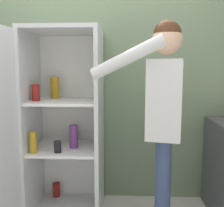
% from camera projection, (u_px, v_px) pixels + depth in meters
% --- Properties ---
extents(wall_back, '(7.00, 0.06, 2.55)m').
position_uv_depth(wall_back, '(88.00, 80.00, 2.76)').
color(wall_back, gray).
rests_on(wall_back, ground_plane).
extents(refrigerator, '(0.85, 1.27, 1.75)m').
position_uv_depth(refrigerator, '(52.00, 126.00, 2.39)').
color(refrigerator, silver).
rests_on(refrigerator, ground_plane).
extents(person, '(0.76, 0.59, 1.76)m').
position_uv_depth(person, '(164.00, 103.00, 2.09)').
color(person, '#384770').
rests_on(person, ground_plane).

